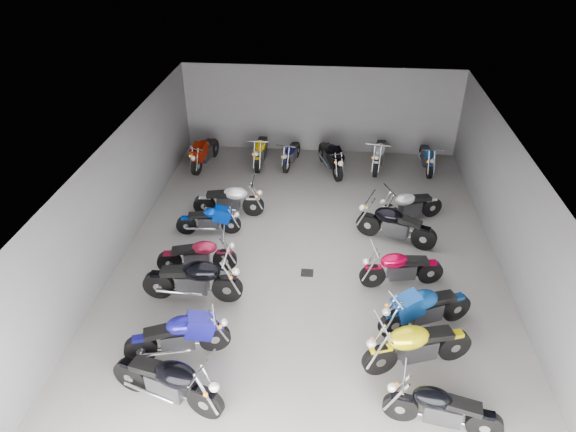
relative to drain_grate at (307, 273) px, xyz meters
The scene contains 24 objects.
ground 0.50m from the drain_grate, 90.00° to the left, with size 14.00×14.00×0.00m, color gray.
wall_back 7.67m from the drain_grate, 90.00° to the left, with size 10.00×0.10×3.20m, color slate.
wall_left 5.27m from the drain_grate, behind, with size 0.10×14.00×3.20m, color slate.
wall_right 5.27m from the drain_grate, ahead, with size 0.10×14.00×3.20m, color slate.
ceiling 3.25m from the drain_grate, 90.00° to the left, with size 10.00×14.00×0.04m, color black.
drain_grate is the anchor object (origin of this frame).
motorcycle_left_a 4.84m from the drain_grate, 119.54° to the right, with size 2.32×0.85×1.05m.
motorcycle_left_b 3.93m from the drain_grate, 129.77° to the right, with size 2.14×0.79×0.96m.
motorcycle_left_c 2.95m from the drain_grate, 155.00° to the right, with size 2.40×0.47×1.06m.
motorcycle_left_d 2.83m from the drain_grate, behind, with size 2.03×0.51×0.90m.
motorcycle_left_e 3.32m from the drain_grate, 151.25° to the left, with size 1.84×0.42×0.81m.
motorcycle_left_f 3.65m from the drain_grate, 133.68° to the left, with size 2.14×0.44×0.94m.
motorcycle_right_a 5.05m from the drain_grate, 58.26° to the right, with size 2.11×0.55×0.93m.
motorcycle_right_b 3.74m from the drain_grate, 50.06° to the right, with size 2.28×0.92×1.04m.
motorcycle_right_c 3.23m from the drain_grate, 32.49° to the right, with size 2.14×1.08×1.00m.
motorcycle_right_d 2.37m from the drain_grate, ahead, with size 2.09×0.60×0.92m.
motorcycle_right_e 2.90m from the drain_grate, 35.52° to the left, with size 2.18×0.95×1.00m.
motorcycle_right_f 4.04m from the drain_grate, 44.85° to the left, with size 1.97×0.91×0.91m.
motorcycle_back_a 7.09m from the drain_grate, 124.49° to the left, with size 0.58×2.16×0.96m.
motorcycle_back_b 6.55m from the drain_grate, 108.25° to the left, with size 0.42×2.15×0.95m.
motorcycle_back_c 6.25m from the drain_grate, 98.70° to the left, with size 0.52×1.84×0.81m.
motorcycle_back_d 5.86m from the drain_grate, 85.47° to the left, with size 0.90×2.15×0.98m.
motorcycle_back_e 6.63m from the drain_grate, 71.10° to the left, with size 0.57×2.18×0.96m.
motorcycle_back_f 7.33m from the drain_grate, 58.65° to the left, with size 0.40×1.93×0.85m.
Camera 1 is at (0.46, -10.89, 8.27)m, focal length 32.00 mm.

